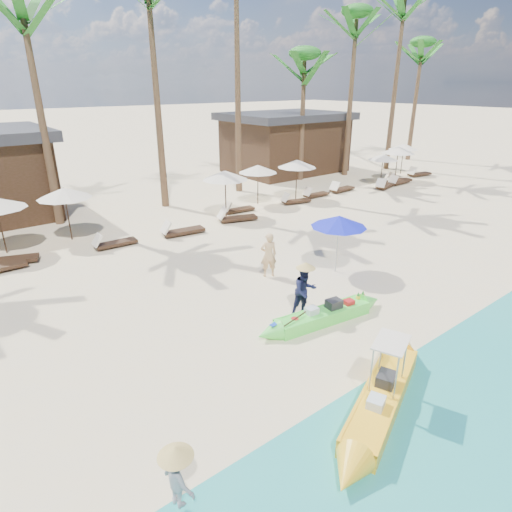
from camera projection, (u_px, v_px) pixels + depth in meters
ground at (322, 321)px, 12.25m from camera, size 240.00×240.00×0.00m
wet_sand_strip at (502, 423)px, 8.59m from camera, size 240.00×4.50×0.01m
green_canoe at (323, 316)px, 12.14m from camera, size 4.76×1.03×0.61m
yellow_canoe at (382, 397)px, 8.95m from camera, size 5.40×2.51×1.48m
tourist at (269, 255)px, 14.83m from camera, size 0.69×0.58×1.60m
vendor_green at (305, 291)px, 12.30m from camera, size 0.87×0.74×1.56m
vendor_yellow at (178, 479)px, 6.56m from camera, size 0.52×0.74×1.05m
blue_umbrella at (339, 221)px, 14.76m from camera, size 1.95×1.95×2.10m
lounger_4_right at (7, 259)px, 16.00m from camera, size 2.05×1.21×0.67m
resort_parasol_5 at (64, 193)px, 17.85m from camera, size 2.22×2.22×2.29m
lounger_5_left at (113, 243)px, 17.68m from camera, size 1.80×0.63×0.60m
resort_parasol_6 at (225, 175)px, 21.01m from camera, size 2.28×2.28×2.35m
lounger_6_left at (181, 230)px, 19.08m from camera, size 2.01×0.84×0.66m
lounger_6_right at (235, 217)px, 20.94m from camera, size 2.03×1.15×0.66m
resort_parasol_7 at (258, 169)px, 23.31m from camera, size 2.12×2.12×2.19m
lounger_7_left at (237, 209)px, 22.41m from camera, size 1.76×0.69×0.58m
lounger_7_right at (294, 200)px, 24.04m from camera, size 1.80×0.92×0.58m
resort_parasol_8 at (297, 164)px, 24.31m from camera, size 2.22×2.22×2.29m
lounger_8_left at (315, 194)px, 25.39m from camera, size 1.76×0.59×0.59m
resort_parasol_9 at (383, 157)px, 27.92m from camera, size 1.97×1.97×2.03m
lounger_9_left at (341, 188)px, 26.64m from camera, size 1.92×0.70×0.64m
lounger_9_right at (385, 185)px, 27.47m from camera, size 2.00×1.04×0.65m
resort_parasol_10 at (398, 150)px, 29.02m from camera, size 2.26×2.26×2.32m
lounger_10_left at (398, 182)px, 28.53m from camera, size 1.82×0.62×0.61m
lounger_10_right at (397, 180)px, 29.06m from camera, size 2.05×1.12×0.66m
resort_parasol_11 at (404, 147)px, 31.33m from camera, size 2.14×2.14×2.20m
lounger_11_left at (418, 173)px, 31.04m from camera, size 2.01×0.92×0.66m
palm_3 at (24, 24)px, 17.55m from camera, size 2.08×2.08×10.52m
palm_4 at (150, 12)px, 20.16m from camera, size 2.08×2.08×11.70m
palm_6 at (304, 71)px, 27.51m from camera, size 2.08×2.08×8.51m
palm_7 at (355, 39)px, 28.28m from camera, size 2.08×2.08×11.08m
palm_8 at (402, 24)px, 30.14m from camera, size 2.08×2.08×12.70m
palm_9 at (421, 60)px, 34.94m from camera, size 2.08×2.08×9.82m
pavilion_east at (285, 142)px, 32.18m from camera, size 8.80×6.60×4.30m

